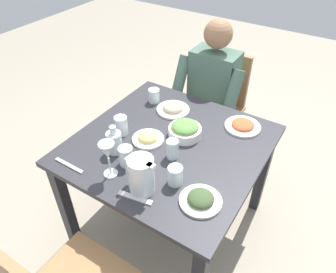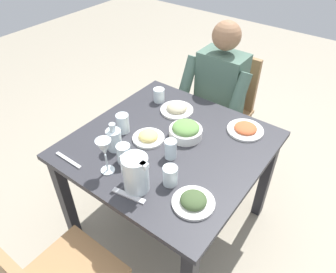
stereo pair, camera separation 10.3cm
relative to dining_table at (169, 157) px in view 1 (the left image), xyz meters
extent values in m
plane|color=#9E937F|center=(0.00, 0.00, -0.61)|extent=(8.00, 8.00, 0.00)
cube|color=#2D2D33|center=(0.00, 0.00, 0.09)|extent=(1.00, 1.00, 0.03)
cube|color=#232328|center=(-0.44, -0.44, -0.27)|extent=(0.06, 0.06, 0.68)
cube|color=#232328|center=(0.44, -0.44, -0.27)|extent=(0.06, 0.06, 0.68)
cube|color=#232328|center=(0.44, 0.44, -0.27)|extent=(0.06, 0.06, 0.68)
cube|color=#997047|center=(-0.08, -0.94, -0.40)|extent=(0.04, 0.04, 0.42)
cube|color=#997047|center=(0.26, -0.94, -0.40)|extent=(0.04, 0.04, 0.42)
cube|color=#997047|center=(-0.08, -0.60, -0.40)|extent=(0.04, 0.04, 0.42)
cube|color=#997047|center=(0.26, -0.60, -0.40)|extent=(0.04, 0.04, 0.42)
cube|color=#997047|center=(0.09, -0.77, -0.18)|extent=(0.40, 0.40, 0.03)
cube|color=#997047|center=(0.09, -0.95, 0.04)|extent=(0.38, 0.04, 0.42)
cube|color=#997047|center=(0.16, 0.60, -0.40)|extent=(0.04, 0.04, 0.42)
cube|color=#4C6B5B|center=(0.09, -0.74, 0.08)|extent=(0.32, 0.20, 0.50)
sphere|color=#936B4C|center=(0.09, -0.74, 0.45)|extent=(0.19, 0.19, 0.19)
cylinder|color=#473D33|center=(0.01, -0.55, -0.20)|extent=(0.11, 0.38, 0.11)
cylinder|color=#473D33|center=(0.01, -0.36, -0.39)|extent=(0.10, 0.10, 0.44)
cylinder|color=#4C6B5B|center=(-0.11, -0.60, 0.11)|extent=(0.08, 0.23, 0.37)
cylinder|color=#473D33|center=(0.18, -0.55, -0.20)|extent=(0.11, 0.38, 0.11)
cylinder|color=#473D33|center=(0.18, -0.36, -0.39)|extent=(0.10, 0.10, 0.44)
cylinder|color=#4C6B5B|center=(0.29, -0.60, 0.11)|extent=(0.08, 0.23, 0.37)
cylinder|color=silver|center=(-0.07, 0.35, 0.20)|extent=(0.12, 0.12, 0.19)
cube|color=silver|center=(0.00, 0.35, 0.21)|extent=(0.02, 0.02, 0.11)
cube|color=silver|center=(-0.13, 0.35, 0.28)|extent=(0.04, 0.03, 0.02)
cylinder|color=white|center=(-0.04, -0.10, 0.13)|extent=(0.18, 0.18, 0.05)
ellipsoid|color=#608E47|center=(-0.04, -0.10, 0.17)|extent=(0.15, 0.15, 0.06)
cylinder|color=white|center=(0.11, 0.04, 0.11)|extent=(0.18, 0.18, 0.01)
ellipsoid|color=#E0C670|center=(0.11, 0.04, 0.13)|extent=(0.11, 0.11, 0.05)
cylinder|color=white|center=(-0.29, -0.35, 0.11)|extent=(0.21, 0.21, 0.01)
ellipsoid|color=#CC5B33|center=(-0.29, -0.35, 0.13)|extent=(0.13, 0.13, 0.04)
cylinder|color=white|center=(-0.34, 0.27, 0.11)|extent=(0.19, 0.19, 0.01)
ellipsoid|color=#3D512D|center=(-0.34, 0.27, 0.13)|extent=(0.12, 0.12, 0.05)
cylinder|color=white|center=(0.15, -0.28, 0.11)|extent=(0.20, 0.20, 0.01)
ellipsoid|color=#B7AD89|center=(0.15, -0.28, 0.13)|extent=(0.13, 0.13, 0.05)
cylinder|color=silver|center=(0.27, 0.07, 0.16)|extent=(0.07, 0.07, 0.11)
cylinder|color=silver|center=(-0.18, 0.23, 0.15)|extent=(0.07, 0.07, 0.10)
cylinder|color=silver|center=(0.09, 0.26, 0.16)|extent=(0.07, 0.07, 0.11)
cylinder|color=silver|center=(-0.07, 0.08, 0.16)|extent=(0.06, 0.06, 0.11)
cylinder|color=silver|center=(0.31, -0.30, 0.15)|extent=(0.07, 0.07, 0.09)
cylinder|color=silver|center=(0.12, 0.35, 0.11)|extent=(0.07, 0.07, 0.01)
cylinder|color=silver|center=(0.12, 0.35, 0.16)|extent=(0.01, 0.01, 0.10)
cone|color=silver|center=(0.12, 0.35, 0.25)|extent=(0.08, 0.08, 0.09)
cylinder|color=silver|center=(0.21, 0.21, 0.16)|extent=(0.08, 0.08, 0.12)
cylinder|color=white|center=(0.21, 0.21, 0.14)|extent=(0.07, 0.07, 0.07)
cylinder|color=silver|center=(0.21, 0.21, 0.25)|extent=(0.03, 0.03, 0.04)
cube|color=silver|center=(-0.08, 0.41, 0.11)|extent=(0.17, 0.06, 0.01)
cube|color=silver|center=(0.33, 0.42, 0.11)|extent=(0.19, 0.02, 0.01)
camera|label=1|loc=(-0.71, 1.12, 1.23)|focal=33.87mm
camera|label=2|loc=(-0.79, 1.06, 1.23)|focal=33.87mm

